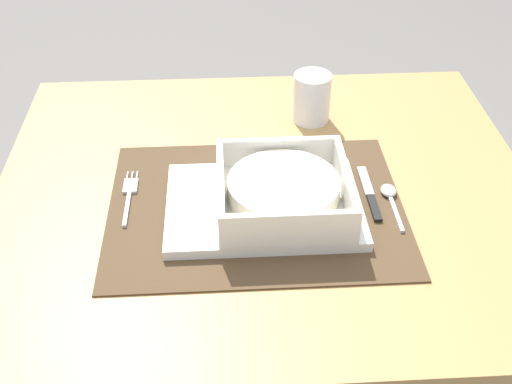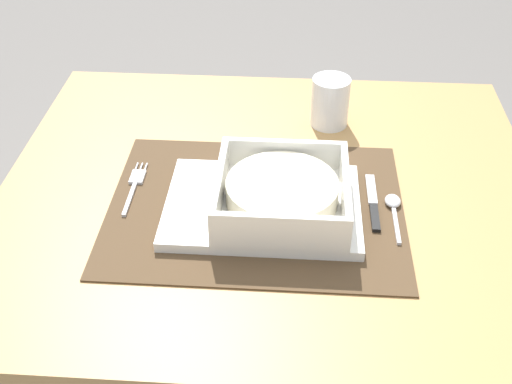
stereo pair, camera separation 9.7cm
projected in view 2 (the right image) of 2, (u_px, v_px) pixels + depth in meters
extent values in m
cube|color=#B2844C|center=(270.00, 196.00, 1.04)|extent=(0.86, 0.75, 0.03)
cube|color=olive|center=(115.00, 228.00, 1.54)|extent=(0.05, 0.05, 0.71)
cube|color=olive|center=(438.00, 243.00, 1.50)|extent=(0.05, 0.05, 0.71)
cube|color=#4C3823|center=(256.00, 207.00, 0.99)|extent=(0.45, 0.35, 0.00)
cube|color=white|center=(263.00, 206.00, 0.98)|extent=(0.29, 0.21, 0.02)
cube|color=white|center=(282.00, 203.00, 0.96)|extent=(0.19, 0.19, 0.01)
cube|color=white|center=(220.00, 186.00, 0.95)|extent=(0.01, 0.19, 0.05)
cube|color=white|center=(345.00, 191.00, 0.94)|extent=(0.01, 0.19, 0.05)
cube|color=white|center=(280.00, 229.00, 0.87)|extent=(0.17, 0.01, 0.05)
cube|color=white|center=(284.00, 153.00, 1.02)|extent=(0.17, 0.01, 0.05)
cylinder|color=beige|center=(282.00, 192.00, 0.95)|extent=(0.16, 0.16, 0.03)
cube|color=silver|center=(130.00, 199.00, 1.00)|extent=(0.01, 0.08, 0.00)
cube|color=silver|center=(138.00, 177.00, 1.04)|extent=(0.02, 0.04, 0.00)
cylinder|color=silver|center=(136.00, 167.00, 1.07)|extent=(0.00, 0.02, 0.00)
cylinder|color=silver|center=(141.00, 167.00, 1.07)|extent=(0.00, 0.02, 0.00)
cylinder|color=silver|center=(146.00, 167.00, 1.07)|extent=(0.00, 0.02, 0.00)
cube|color=silver|center=(396.00, 226.00, 0.95)|extent=(0.01, 0.08, 0.00)
ellipsoid|color=silver|center=(393.00, 201.00, 0.99)|extent=(0.02, 0.03, 0.01)
cube|color=black|center=(375.00, 218.00, 0.96)|extent=(0.01, 0.06, 0.01)
cube|color=silver|center=(372.00, 191.00, 1.01)|extent=(0.01, 0.07, 0.00)
cylinder|color=white|center=(330.00, 102.00, 1.16)|extent=(0.07, 0.07, 0.09)
cylinder|color=#C64C1E|center=(329.00, 114.00, 1.17)|extent=(0.06, 0.06, 0.04)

